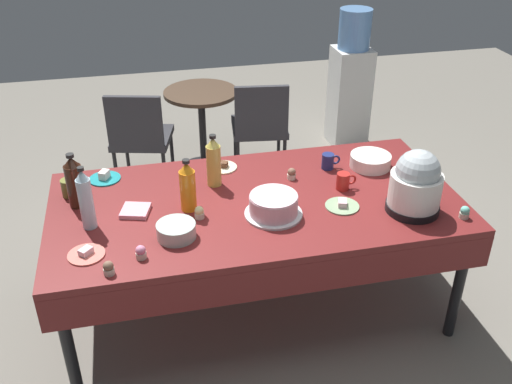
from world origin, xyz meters
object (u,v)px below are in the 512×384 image
at_px(frosted_layer_cake, 274,206).
at_px(potluck_table, 256,210).
at_px(cupcake_cocoa, 465,212).
at_px(coffee_mug_navy, 328,161).
at_px(cupcake_vanilla, 199,213).
at_px(round_cafe_table, 202,117).
at_px(ceramic_snack_bowl, 370,161).
at_px(dessert_plate_cream, 223,166).
at_px(cupcake_lemon, 109,268).
at_px(soda_bottle_water, 86,200).
at_px(dessert_plate_teal, 105,177).
at_px(cupcake_mint, 141,252).
at_px(cupcake_berry, 407,169).
at_px(cupcake_rose, 292,174).
at_px(coffee_mug_olive, 70,188).
at_px(dessert_plate_sage, 342,205).
at_px(soda_bottle_ginger_ale, 214,162).
at_px(soda_bottle_cola, 75,182).
at_px(coffee_mug_red, 343,181).
at_px(water_cooler, 350,83).
at_px(dessert_plate_coral, 86,254).
at_px(maroon_chair_left, 140,134).
at_px(maroon_chair_right, 260,123).
at_px(glass_salad_bowl, 176,231).
at_px(slow_cooker, 416,184).

bearing_deg(frosted_layer_cake, potluck_table, 108.70).
height_order(cupcake_cocoa, coffee_mug_navy, coffee_mug_navy).
distance_m(cupcake_vanilla, round_cafe_table, 1.94).
bearing_deg(ceramic_snack_bowl, dessert_plate_cream, 168.29).
bearing_deg(cupcake_lemon, cupcake_cocoa, 2.14).
height_order(cupcake_vanilla, soda_bottle_water, soda_bottle_water).
xyz_separation_m(dessert_plate_teal, cupcake_mint, (0.17, -0.80, 0.02)).
bearing_deg(coffee_mug_navy, soda_bottle_water, -166.53).
distance_m(dessert_plate_teal, cupcake_berry, 1.75).
height_order(cupcake_rose, coffee_mug_olive, coffee_mug_olive).
relative_size(dessert_plate_sage, soda_bottle_ginger_ale, 0.59).
height_order(frosted_layer_cake, soda_bottle_ginger_ale, soda_bottle_ginger_ale).
bearing_deg(soda_bottle_ginger_ale, coffee_mug_navy, 3.31).
height_order(dessert_plate_cream, cupcake_rose, cupcake_rose).
bearing_deg(frosted_layer_cake, soda_bottle_cola, 162.02).
height_order(cupcake_vanilla, coffee_mug_red, coffee_mug_red).
bearing_deg(soda_bottle_water, water_cooler, 43.89).
distance_m(frosted_layer_cake, dessert_plate_coral, 0.95).
distance_m(cupcake_lemon, soda_bottle_water, 0.44).
xyz_separation_m(cupcake_rose, soda_bottle_water, (-1.12, -0.25, 0.13)).
relative_size(dessert_plate_coral, soda_bottle_water, 0.52).
bearing_deg(water_cooler, maroon_chair_left, -165.77).
height_order(ceramic_snack_bowl, coffee_mug_olive, coffee_mug_olive).
bearing_deg(maroon_chair_right, water_cooler, 27.11).
bearing_deg(cupcake_cocoa, water_cooler, 82.30).
height_order(glass_salad_bowl, maroon_chair_left, maroon_chair_left).
distance_m(cupcake_lemon, coffee_mug_olive, 0.77).
bearing_deg(coffee_mug_navy, soda_bottle_ginger_ale, -176.69).
bearing_deg(coffee_mug_olive, soda_bottle_cola, -68.25).
relative_size(cupcake_cocoa, water_cooler, 0.05).
bearing_deg(cupcake_rose, soda_bottle_cola, -178.64).
xyz_separation_m(ceramic_snack_bowl, soda_bottle_cola, (-1.68, -0.07, 0.10)).
relative_size(potluck_table, dessert_plate_sage, 12.13).
relative_size(slow_cooker, coffee_mug_navy, 3.05).
xyz_separation_m(cupcake_rose, cupcake_cocoa, (0.75, -0.59, 0.00)).
height_order(soda_bottle_cola, round_cafe_table, soda_bottle_cola).
xyz_separation_m(cupcake_berry, coffee_mug_olive, (-1.90, 0.18, 0.02)).
distance_m(dessert_plate_sage, cupcake_lemon, 1.25).
bearing_deg(potluck_table, soda_bottle_water, -175.59).
height_order(cupcake_vanilla, soda_bottle_ginger_ale, soda_bottle_ginger_ale).
relative_size(dessert_plate_coral, round_cafe_table, 0.24).
relative_size(cupcake_mint, cupcake_lemon, 1.00).
distance_m(cupcake_berry, soda_bottle_water, 1.80).
relative_size(cupcake_rose, maroon_chair_left, 0.08).
relative_size(cupcake_rose, soda_bottle_cola, 0.22).
bearing_deg(cupcake_rose, coffee_mug_olive, 175.95).
height_order(dessert_plate_coral, coffee_mug_navy, coffee_mug_navy).
xyz_separation_m(glass_salad_bowl, maroon_chair_right, (0.85, 1.82, -0.30)).
distance_m(cupcake_cocoa, soda_bottle_ginger_ale, 1.36).
bearing_deg(cupcake_mint, soda_bottle_cola, 118.96).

